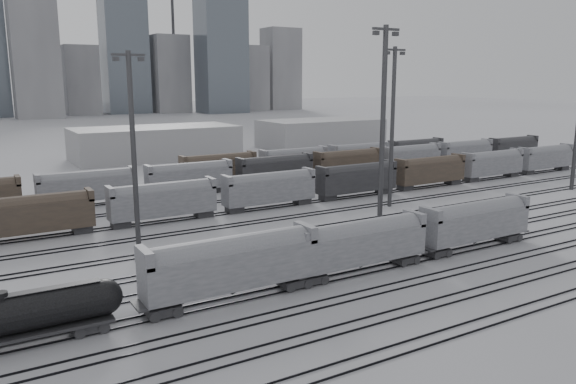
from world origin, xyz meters
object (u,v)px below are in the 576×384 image
tank_car_b (3,318)px  light_mast_c (383,124)px  hopper_car_b (361,242)px  hopper_car_a (232,262)px  hopper_car_c (475,220)px

tank_car_b → light_mast_c: size_ratio=0.66×
hopper_car_b → hopper_car_a: bearing=180.0°
hopper_car_c → light_mast_c: light_mast_c is taller
hopper_car_a → tank_car_b: bearing=180.0°
tank_car_b → hopper_car_a: size_ratio=1.06×
hopper_car_a → hopper_car_b: bearing=-0.0°
hopper_car_b → hopper_car_c: (16.99, 0.00, 0.04)m
tank_car_b → hopper_car_b: hopper_car_b is taller
hopper_car_b → light_mast_c: light_mast_c is taller
tank_car_b → hopper_car_a: hopper_car_a is taller
hopper_car_c → hopper_car_a: bearing=-180.0°
hopper_car_b → light_mast_c: 21.33m
hopper_car_c → light_mast_c: 17.09m
hopper_car_a → hopper_car_b: size_ratio=1.08×
tank_car_b → hopper_car_b: bearing=-0.0°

